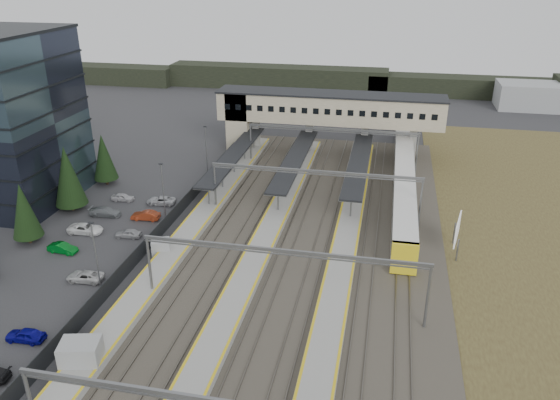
% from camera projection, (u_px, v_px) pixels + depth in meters
% --- Properties ---
extents(ground, '(220.00, 220.00, 0.00)m').
position_uv_depth(ground, '(196.00, 260.00, 64.69)').
color(ground, '#2B2B2D').
rests_on(ground, ground).
extents(conifer_row, '(4.42, 49.82, 9.50)m').
position_uv_depth(conifer_row, '(3.00, 221.00, 63.33)').
color(conifer_row, black).
rests_on(conifer_row, ground).
extents(car_park, '(10.52, 44.58, 1.29)m').
position_uv_depth(car_park, '(63.00, 270.00, 61.47)').
color(car_park, silver).
rests_on(car_park, ground).
extents(lampposts, '(0.50, 53.25, 8.07)m').
position_uv_depth(lampposts, '(134.00, 217.00, 65.54)').
color(lampposts, slate).
rests_on(lampposts, ground).
extents(fence, '(0.08, 90.00, 2.00)m').
position_uv_depth(fence, '(161.00, 229.00, 69.97)').
color(fence, '#26282B').
rests_on(fence, ground).
extents(relay_cabin_near, '(3.84, 3.18, 2.80)m').
position_uv_depth(relay_cabin_near, '(81.00, 356.00, 46.99)').
color(relay_cabin_near, '#949798').
rests_on(relay_cabin_near, ground).
extents(relay_cabin_far, '(2.68, 2.48, 1.99)m').
position_uv_depth(relay_cabin_far, '(161.00, 248.00, 65.49)').
color(relay_cabin_far, '#949798').
rests_on(relay_cabin_far, ground).
extents(rail_corridor, '(34.00, 90.00, 0.92)m').
position_uv_depth(rail_corridor, '(282.00, 246.00, 67.34)').
color(rail_corridor, '#3A362D').
rests_on(rail_corridor, ground).
extents(canopies, '(23.10, 30.00, 3.28)m').
position_uv_depth(canopies, '(295.00, 159.00, 86.02)').
color(canopies, black).
rests_on(canopies, ground).
extents(footbridge, '(40.40, 6.40, 11.20)m').
position_uv_depth(footbridge, '(314.00, 110.00, 97.72)').
color(footbridge, tan).
rests_on(footbridge, ground).
extents(gantries, '(28.40, 62.28, 7.17)m').
position_uv_depth(gantries, '(301.00, 213.00, 62.75)').
color(gantries, slate).
rests_on(gantries, ground).
extents(train, '(2.99, 62.38, 3.76)m').
position_uv_depth(train, '(404.00, 166.00, 88.21)').
color(train, silver).
rests_on(train, ground).
extents(billboard, '(1.18, 5.35, 4.51)m').
position_uv_depth(billboard, '(457.00, 230.00, 65.27)').
color(billboard, slate).
rests_on(billboard, ground).
extents(treeline_far, '(170.00, 19.00, 7.00)m').
position_uv_depth(treeline_far, '(403.00, 85.00, 141.82)').
color(treeline_far, black).
rests_on(treeline_far, ground).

